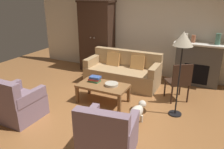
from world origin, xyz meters
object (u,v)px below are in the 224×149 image
Objects in this scene: book_stack at (95,79)px; side_chair_wooden at (179,80)px; armchair_near_left at (17,104)px; dog at (137,112)px; fireplace at (198,64)px; fruit_bowl at (112,84)px; mantel_vase_terracotta at (193,39)px; mantel_vase_cream at (185,38)px; mantel_vase_jade at (218,39)px; couch at (123,72)px; floor_lamp at (183,44)px; coffee_table at (103,87)px; armchair_near_right at (108,137)px; armoire at (97,36)px.

side_chair_wooden reaches higher than book_stack.
dog is at bearing 21.38° from armchair_near_left.
fireplace reaches higher than dog.
mantel_vase_terracotta reaches higher than fruit_bowl.
mantel_vase_cream is 4.24m from armchair_near_left.
mantel_vase_cream is at bearing -177.30° from fireplace.
fireplace is 0.76m from mantel_vase_cream.
armchair_near_left is (-3.29, -3.29, -0.94)m from mantel_vase_jade.
couch is at bearing -153.15° from mantel_vase_terracotta.
fireplace is 2.04m from floor_lamp.
mantel_vase_jade is at bearing 0.00° from mantel_vase_terracotta.
couch is at bearing 165.26° from side_chair_wooden.
fireplace is at bearing 72.54° from dog.
mantel_vase_terracotta reaches higher than fireplace.
fireplace is at bearing 78.10° from side_chair_wooden.
mantel_vase_jade reaches higher than coffee_table.
armchair_near_right is at bearing -71.70° from couch.
floor_lamp reaches higher than couch.
armoire is at bearing 121.33° from armchair_near_right.
armchair_near_right is at bearing -105.55° from side_chair_wooden.
armchair_near_right is (2.02, -0.17, 0.00)m from armchair_near_left.
side_chair_wooden is 0.54× the size of floor_lamp.
couch is at bearing 108.30° from armchair_near_right.
fireplace is 1.96m from couch.
armchair_near_left is (-1.35, -1.36, -0.13)m from fruit_bowl.
armchair_near_right is 1.01m from dog.
fireplace is at bearing 75.71° from armchair_near_right.
fireplace reaches higher than couch.
book_stack reaches higher than fruit_bowl.
book_stack is 0.31× the size of armchair_near_left.
coffee_table is at bearing -124.69° from mantel_vase_cream.
mantel_vase_terracotta is 0.21× the size of armchair_near_left.
armchair_near_left is 2.03m from armchair_near_right.
side_chair_wooden is (1.49, 0.78, 0.15)m from coffee_table.
armoire is 1.91× the size of coffee_table.
book_stack is at bearing 125.44° from armchair_near_right.
side_chair_wooden is at bearing -84.09° from mantel_vase_cream.
mantel_vase_cream is (2.57, 0.06, 0.17)m from armoire.
fruit_bowl is 1.57× the size of mantel_vase_terracotta.
mantel_vase_jade is at bearing 45.00° from armchair_near_left.
mantel_vase_jade is at bearing 69.89° from armchair_near_right.
armoire is at bearing 147.61° from floor_lamp.
fireplace is 0.79m from mantel_vase_jade.
book_stack is (-1.99, -1.91, -0.09)m from fireplace.
side_chair_wooden is at bearing -101.90° from fireplace.
armchair_near_right is (1.11, -1.56, -0.17)m from book_stack.
armchair_near_right is at bearing -104.29° from fireplace.
couch is at bearing -149.91° from mantel_vase_cream.
mantel_vase_terracotta is 0.21× the size of armchair_near_right.
mantel_vase_jade is at bearing 38.62° from book_stack.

